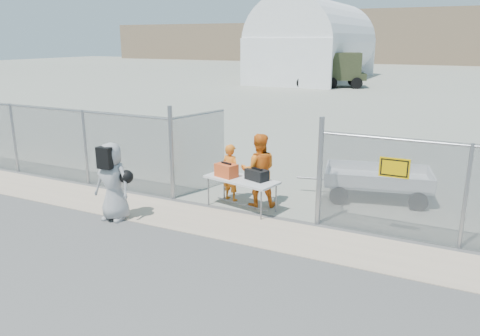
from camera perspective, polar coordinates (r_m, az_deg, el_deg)
The scene contains 14 objects.
ground at distance 10.13m, azimuth -5.07°, elevation -8.74°, with size 160.00×160.00×0.00m, color #404040.
tarmac_inside at distance 50.27m, azimuth 20.94°, elevation 9.76°, with size 160.00×80.00×0.01m, color gray.
dirt_strip at distance 10.92m, azimuth -2.34°, elevation -6.80°, with size 44.00×1.60×0.01m, color #C5AD8F.
distant_hills at distance 85.86m, azimuth 27.24°, elevation 14.08°, with size 140.00×6.00×9.00m, color #7F684F, non-canonical shape.
chain_link_fence at distance 11.41m, azimuth 0.00°, elevation 0.00°, with size 40.00×0.20×2.20m, color gray, non-canonical shape.
quonset_hangar at distance 50.12m, azimuth 9.34°, elevation 15.12°, with size 9.00×18.00×8.00m, color white, non-canonical shape.
folding_table at distance 11.73m, azimuth 0.18°, elevation -3.16°, with size 1.87×0.78×0.80m, color silver, non-canonical shape.
orange_bag at distance 11.73m, azimuth -1.67°, elevation -0.28°, with size 0.53×0.35×0.33m, color #EC5724.
black_duffel at distance 11.46m, azimuth 2.06°, elevation -0.83°, with size 0.55×0.32×0.27m, color black.
security_worker_left at distance 12.25m, azimuth -1.13°, elevation -0.56°, with size 0.56×0.37×1.52m, color orange.
security_worker_right at distance 11.80m, azimuth 2.28°, elevation -0.28°, with size 0.92×0.71×1.89m, color orange.
visitor at distance 11.30m, azimuth -15.25°, elevation -1.61°, with size 0.91×0.59×1.86m, color #9A9A9A.
utility_trailer at distance 13.04m, azimuth 16.38°, elevation -1.73°, with size 3.54×1.83×0.86m, color silver, non-canonical shape.
military_truck at distance 42.57m, azimuth 10.77°, elevation 11.65°, with size 6.27×2.32×2.99m, color #30361E, non-canonical shape.
Camera 1 is at (4.87, -7.86, 4.15)m, focal length 35.00 mm.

